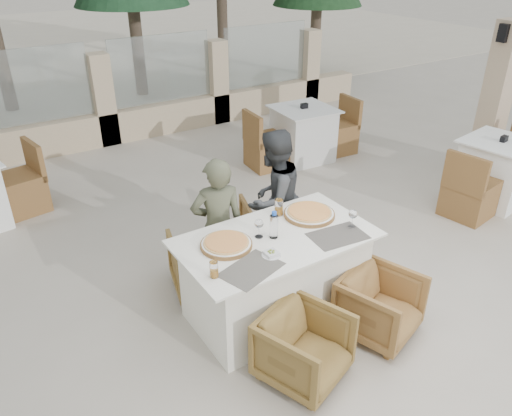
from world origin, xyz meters
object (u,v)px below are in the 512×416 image
beer_glass_right (279,207)px  diner_left (218,227)px  olive_dish (271,253)px  wine_glass_corner (353,218)px  wine_glass_centre (259,227)px  armchair_near_left (304,348)px  bg_table_c (496,171)px  beer_glass_left (214,269)px  armchair_near_right (380,306)px  pizza_left (226,244)px  diner_right (273,199)px  bg_table_b (303,134)px  water_bottle (274,225)px  pizza_right (309,213)px  armchair_far_left (204,262)px  armchair_far_right (272,223)px  dining_table (275,276)px

beer_glass_right → diner_left: 0.57m
olive_dish → wine_glass_corner: bearing=-0.9°
wine_glass_centre → wine_glass_corner: 0.79m
armchair_near_left → bg_table_c: size_ratio=0.36×
beer_glass_left → diner_left: size_ratio=0.10×
beer_glass_left → beer_glass_right: bearing=28.6°
wine_glass_centre → armchair_near_right: size_ratio=0.31×
pizza_left → bg_table_c: 3.93m
diner_right → bg_table_b: diner_right is taller
water_bottle → wine_glass_corner: size_ratio=1.28×
pizza_right → wine_glass_centre: (-0.56, -0.06, 0.06)m
olive_dish → beer_glass_left: bearing=-179.8°
wine_glass_centre → armchair_far_left: (-0.23, 0.57, -0.59)m
beer_glass_left → beer_glass_right: beer_glass_right is taller
water_bottle → armchair_far_right: (0.60, 0.89, -0.62)m
wine_glass_centre → bg_table_c: (3.61, 0.23, -0.48)m
dining_table → armchair_near_right: size_ratio=2.70×
diner_right → pizza_right: bearing=70.1°
beer_glass_left → bg_table_b: bearing=43.5°
armchair_far_left → wine_glass_centre: bearing=125.8°
pizza_left → armchair_far_left: bearing=83.3°
water_bottle → diner_right: 0.84m
wine_glass_centre → diner_left: diner_left is taller
water_bottle → armchair_near_right: bearing=-48.6°
dining_table → pizza_right: bearing=16.7°
bg_table_b → diner_right: bearing=-129.4°
armchair_far_left → armchair_far_right: size_ratio=1.01×
dining_table → water_bottle: 0.50m
beer_glass_right → dining_table: bearing=-128.2°
pizza_left → armchair_far_right: size_ratio=0.69×
wine_glass_centre → armchair_near_right: wine_glass_centre is taller
water_bottle → armchair_near_left: 0.97m
armchair_near_right → diner_right: 1.42m
bg_table_b → pizza_right: bearing=-122.3°
pizza_left → diner_right: size_ratio=0.30×
wine_glass_corner → beer_glass_right: 0.64m
olive_dish → diner_left: (-0.04, 0.78, -0.14)m
olive_dish → bg_table_c: bearing=7.9°
armchair_far_left → bg_table_c: bearing=-170.8°
wine_glass_centre → olive_dish: size_ratio=1.67×
armchair_near_left → diner_left: size_ratio=0.45×
olive_dish → armchair_near_left: bearing=-95.5°
wine_glass_corner → beer_glass_right: bearing=127.8°
pizza_left → diner_left: size_ratio=0.31×
armchair_near_left → beer_glass_right: bearing=45.0°
pizza_right → wine_glass_corner: size_ratio=2.40×
pizza_left → bg_table_c: size_ratio=0.25×
dining_table → diner_right: size_ratio=1.16×
bg_table_c → beer_glass_right: bearing=171.3°
pizza_left → bg_table_c: pizza_left is taller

